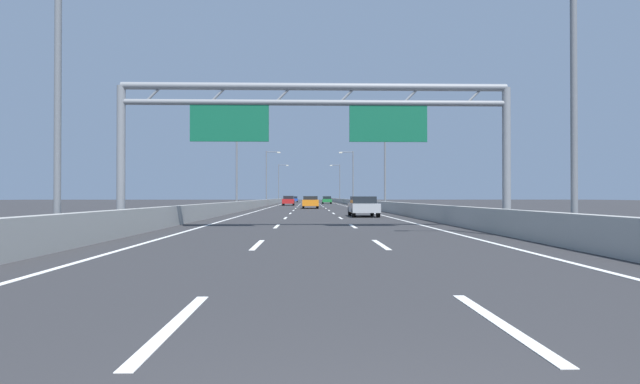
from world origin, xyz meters
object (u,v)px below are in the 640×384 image
Objects in this scene: streetlamp_right_mid at (383,158)px; streetlamp_left_far at (268,174)px; streetlamp_right_near at (566,65)px; red_car at (288,201)px; blue_car at (294,199)px; silver_car at (363,206)px; streetlamp_left_distant at (280,181)px; streetlamp_left_near at (66,61)px; sign_gantry at (314,118)px; streetlamp_right_distant at (339,181)px; green_car at (327,200)px; orange_car at (310,202)px; streetlamp_right_far at (352,174)px; streetlamp_left_mid at (239,158)px.

streetlamp_right_mid is 39.68m from streetlamp_left_far.
streetlamp_right_near reaches higher than red_car.
blue_car is at bearing 84.02° from streetlamp_left_far.
streetlamp_left_far reaches higher than silver_car.
streetlamp_right_near is 1.00× the size of streetlamp_right_mid.
streetlamp_left_far and streetlamp_left_distant have the same top height.
streetlamp_left_near and streetlamp_left_distant have the same top height.
streetlamp_left_near is 64.46m from red_car.
sign_gantry is at bearing -83.67° from streetlamp_left_far.
streetlamp_right_mid and streetlamp_left_far have the same top height.
streetlamp_right_near is 75.02m from streetlamp_left_far.
streetlamp_right_distant is (0.00, 73.52, 0.00)m from streetlamp_right_mid.
streetlamp_right_near is 83.47m from green_car.
streetlamp_left_far reaches higher than blue_car.
orange_car is (7.43, 44.30, -4.64)m from streetlamp_left_near.
streetlamp_right_far is (0.00, 36.76, 0.00)m from streetlamp_right_mid.
streetlamp_left_distant is 2.24× the size of silver_car.
sign_gantry is 4.07× the size of blue_car.
streetlamp_left_mid reaches higher than silver_car.
streetlamp_right_mid reaches higher than silver_car.
streetlamp_left_distant is 2.28× the size of red_car.
sign_gantry is at bearing -105.23° from silver_car.
streetlamp_left_distant is 1.00× the size of streetlamp_right_distant.
sign_gantry is at bearing -86.65° from red_car.
green_car is 1.09× the size of red_car.
streetlamp_right_near is at bearing -42.17° from sign_gantry.
streetlamp_right_distant is at bearing 0.00° from streetlamp_left_distant.
red_car is at bearing 111.66° from streetlamp_right_mid.
streetlamp_left_mid reaches higher than blue_car.
streetlamp_right_mid is 36.76m from streetlamp_right_far.
streetlamp_right_near reaches higher than green_car.
streetlamp_left_near is 109.15m from blue_car.
streetlamp_left_near is 2.02× the size of orange_car.
red_car is at bearing 86.39° from streetlamp_left_near.
streetlamp_left_distant is (-14.93, 73.52, 0.00)m from streetlamp_right_mid.
streetlamp_left_far and streetlamp_right_distant have the same top height.
streetlamp_right_near is at bearing -80.37° from red_car.
red_car is at bearing -66.61° from streetlamp_left_far.
streetlamp_left_distant is at bearing 101.48° from streetlamp_right_mid.
sign_gantry is 30.88m from streetlamp_right_mid.
streetlamp_left_far is at bearing 101.48° from streetlamp_right_near.
streetlamp_left_mid is (0.00, 36.76, 0.00)m from streetlamp_left_near.
silver_car is 1.01× the size of blue_car.
green_car is at bearing 90.16° from silver_car.
streetlamp_left_near is at bearing -90.00° from streetlamp_left_far.
streetlamp_left_far and streetlamp_right_far have the same top height.
streetlamp_left_far is 14.93m from streetlamp_right_far.
streetlamp_left_far is 2.28× the size of red_car.
streetlamp_left_near is (-7.40, -6.82, 0.56)m from sign_gantry.
streetlamp_left_distant and streetlamp_right_distant have the same top height.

